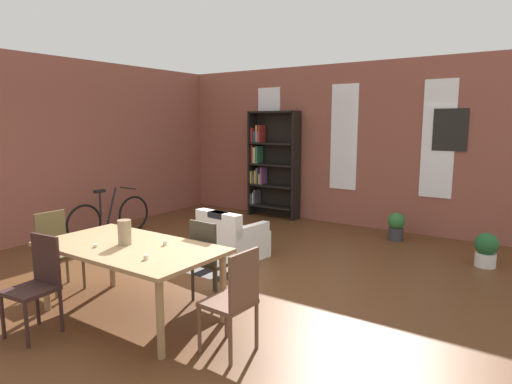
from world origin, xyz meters
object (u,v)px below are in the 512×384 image
armchair_white (232,240)px  potted_plant_by_shelf (396,226)px  potted_plant_corner (486,249)px  vase_on_table (125,232)px  dining_table (130,252)px  dining_chair_head_right (234,298)px  bookshelf_tall (271,164)px  dining_chair_near_left (37,282)px  bicycle_second (110,217)px  dining_chair_far_right (210,258)px  dining_chair_head_left (57,248)px

armchair_white → potted_plant_by_shelf: (1.72, 2.42, -0.02)m
potted_plant_corner → vase_on_table: bearing=-126.9°
dining_table → armchair_white: dining_table is taller
dining_chair_head_right → dining_table: bearing=179.8°
potted_plant_corner → armchair_white: bearing=-151.8°
bookshelf_tall → armchair_white: bookshelf_tall is taller
dining_chair_near_left → potted_plant_by_shelf: dining_chair_near_left is taller
dining_chair_near_left → bicycle_second: dining_chair_near_left is taller
dining_chair_far_right → vase_on_table: bearing=-124.0°
bicycle_second → potted_plant_by_shelf: size_ratio=3.55×
potted_plant_corner → potted_plant_by_shelf: bearing=154.7°
bicycle_second → dining_chair_head_left: bearing=-51.2°
dining_table → potted_plant_corner: dining_table is taller
dining_chair_head_right → dining_chair_far_right: (-0.92, 0.76, 0.00)m
armchair_white → bookshelf_tall: bearing=111.7°
dining_chair_near_left → dining_chair_head_left: same height
bookshelf_tall → bicycle_second: size_ratio=1.31×
vase_on_table → dining_chair_head_right: vase_on_table is taller
dining_chair_near_left → dining_chair_head_right: same height
dining_table → armchair_white: (-0.35, 2.18, -0.41)m
dining_chair_near_left → potted_plant_by_shelf: bearing=71.2°
dining_table → armchair_white: bearing=99.2°
dining_table → potted_plant_corner: 4.85m
bicycle_second → potted_plant_corner: size_ratio=3.54×
dining_table → dining_chair_far_right: 0.89m
bicycle_second → dining_chair_far_right: bearing=-20.0°
vase_on_table → armchair_white: (-0.28, 2.18, -0.62)m
vase_on_table → dining_chair_head_right: 1.48m
dining_chair_near_left → dining_chair_head_left: (-0.91, 0.76, 0.00)m
dining_chair_near_left → potted_plant_by_shelf: (1.82, 5.35, -0.26)m
dining_chair_head_left → potted_plant_by_shelf: dining_chair_head_left is taller
dining_chair_far_right → bookshelf_tall: bookshelf_tall is taller
dining_table → bicycle_second: bicycle_second is taller
dining_chair_far_right → bicycle_second: (-3.39, 1.23, -0.17)m
vase_on_table → bookshelf_tall: size_ratio=0.11×
dining_chair_far_right → dining_chair_head_left: size_ratio=1.00×
dining_table → bicycle_second: 3.58m
dining_table → bookshelf_tall: 5.28m
vase_on_table → bicycle_second: bearing=145.4°
dining_chair_near_left → bicycle_second: bearing=132.4°
vase_on_table → dining_chair_head_left: vase_on_table is taller
dining_chair_head_left → armchair_white: (1.00, 2.18, -0.23)m
armchair_white → potted_plant_corner: 3.64m
dining_chair_far_right → potted_plant_by_shelf: 3.96m
bookshelf_tall → bicycle_second: bearing=-115.5°
bookshelf_tall → potted_plant_by_shelf: (2.87, -0.45, -0.89)m
dining_chair_head_right → bookshelf_tall: bookshelf_tall is taller
dining_chair_head_left → armchair_white: size_ratio=1.08×
dining_table → potted_plant_by_shelf: (1.37, 4.60, -0.44)m
dining_table → dining_chair_far_right: (0.44, 0.76, -0.18)m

